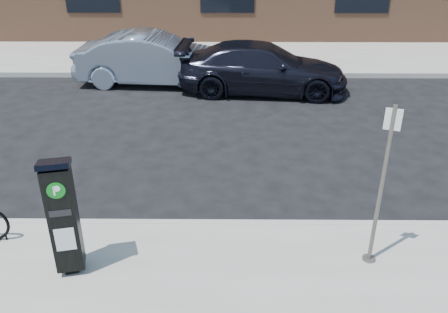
{
  "coord_description": "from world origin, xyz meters",
  "views": [
    {
      "loc": [
        0.03,
        -6.25,
        4.48
      ],
      "look_at": [
        -0.03,
        0.5,
        1.05
      ],
      "focal_mm": 38.0,
      "sensor_mm": 36.0,
      "label": 1
    }
  ],
  "objects_px": {
    "car_dark": "(262,68)",
    "car_silver": "(154,59)",
    "sign_pole": "(381,189)",
    "parking_kiosk": "(63,216)"
  },
  "relations": [
    {
      "from": "sign_pole",
      "to": "car_dark",
      "type": "distance_m",
      "value": 7.72
    },
    {
      "from": "sign_pole",
      "to": "car_silver",
      "type": "xyz_separation_m",
      "value": [
        -4.16,
        8.32,
        -0.56
      ]
    },
    {
      "from": "sign_pole",
      "to": "car_dark",
      "type": "xyz_separation_m",
      "value": [
        -1.03,
        7.63,
        -0.62
      ]
    },
    {
      "from": "car_silver",
      "to": "parking_kiosk",
      "type": "bearing_deg",
      "value": -175.79
    },
    {
      "from": "sign_pole",
      "to": "car_dark",
      "type": "bearing_deg",
      "value": 117.82
    },
    {
      "from": "car_dark",
      "to": "sign_pole",
      "type": "bearing_deg",
      "value": -167.35
    },
    {
      "from": "car_dark",
      "to": "car_silver",
      "type": "bearing_deg",
      "value": 82.36
    },
    {
      "from": "parking_kiosk",
      "to": "car_silver",
      "type": "xyz_separation_m",
      "value": [
        -0.04,
        8.57,
        -0.29
      ]
    },
    {
      "from": "parking_kiosk",
      "to": "car_silver",
      "type": "relative_size",
      "value": 0.38
    },
    {
      "from": "sign_pole",
      "to": "car_silver",
      "type": "relative_size",
      "value": 0.51
    }
  ]
}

